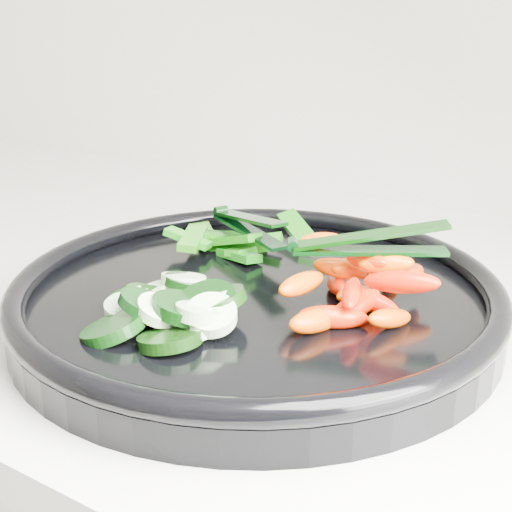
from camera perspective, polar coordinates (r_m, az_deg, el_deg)
The scene contains 6 objects.
veggie_tray at distance 0.55m, azimuth -0.00°, elevation -3.40°, with size 0.44×0.44×0.04m.
cucumber_pile at distance 0.51m, azimuth -6.80°, elevation -3.98°, with size 0.12×0.13×0.04m.
carrot_pile at distance 0.52m, azimuth 8.24°, elevation -2.44°, with size 0.13×0.16×0.05m.
pepper_pile at distance 0.64m, azimuth -1.91°, elevation 1.30°, with size 0.13×0.13×0.04m.
tong_carrot at distance 0.51m, azimuth 8.71°, elevation 1.02°, with size 0.10×0.07×0.02m.
tong_pepper at distance 0.63m, azimuth -0.77°, elevation 2.63°, with size 0.11×0.07×0.02m.
Camera 1 is at (0.31, 1.19, 1.17)m, focal length 50.00 mm.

